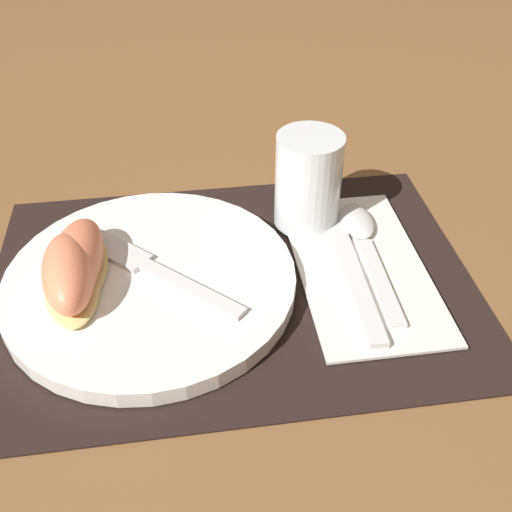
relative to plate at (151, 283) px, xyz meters
name	(u,v)px	position (x,y,z in m)	size (l,w,h in m)	color
ground_plane	(233,283)	(0.08, 0.00, -0.01)	(3.00, 3.00, 0.00)	brown
placemat	(233,282)	(0.08, 0.00, -0.01)	(0.45, 0.32, 0.00)	black
plate	(151,283)	(0.00, 0.00, 0.00)	(0.27, 0.27, 0.02)	white
juice_glass	(308,186)	(0.16, 0.08, 0.04)	(0.07, 0.07, 0.10)	silver
napkin	(359,263)	(0.20, 0.01, -0.01)	(0.12, 0.23, 0.00)	white
knife	(349,264)	(0.19, 0.00, 0.00)	(0.02, 0.22, 0.01)	silver
spoon	(362,236)	(0.21, 0.04, 0.00)	(0.04, 0.18, 0.01)	silver
fork	(150,268)	(0.00, 0.01, 0.01)	(0.15, 0.14, 0.00)	silver
citrus_wedge_0	(76,263)	(-0.06, 0.01, 0.03)	(0.06, 0.12, 0.04)	#F4DB84
citrus_wedge_1	(69,275)	(-0.07, -0.01, 0.03)	(0.06, 0.11, 0.04)	#F4DB84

